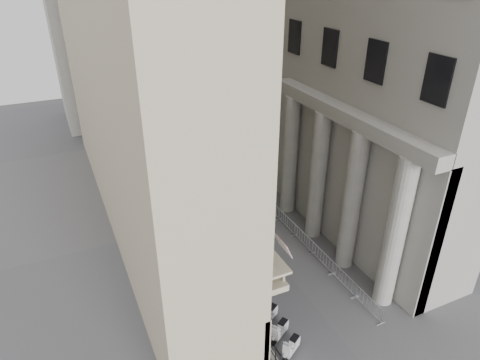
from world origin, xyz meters
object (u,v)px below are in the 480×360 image
at_px(security_tent, 177,141).
at_px(street_lamp, 167,138).
at_px(scooter_0, 291,354).
at_px(pedestrian_a, 182,149).
at_px(info_kiosk, 197,207).
at_px(pedestrian_b, 193,137).

height_order(security_tent, street_lamp, street_lamp).
height_order(scooter_0, pedestrian_a, pedestrian_a).
bearing_deg(street_lamp, scooter_0, -71.99).
height_order(security_tent, pedestrian_a, security_tent).
relative_size(street_lamp, pedestrian_a, 3.89).
relative_size(security_tent, street_lamp, 0.60).
xyz_separation_m(info_kiosk, pedestrian_a, (2.50, 11.83, 0.04)).
xyz_separation_m(security_tent, pedestrian_a, (1.21, 2.53, -2.12)).
distance_m(pedestrian_a, pedestrian_b, 3.61).
relative_size(info_kiosk, pedestrian_a, 0.95).
height_order(scooter_0, pedestrian_b, pedestrian_b).
distance_m(security_tent, pedestrian_a, 3.52).
distance_m(info_kiosk, pedestrian_b, 15.42).
distance_m(street_lamp, pedestrian_b, 9.79).
bearing_deg(security_tent, pedestrian_b, 57.55).
bearing_deg(scooter_0, street_lamp, -30.29).
bearing_deg(street_lamp, info_kiosk, -70.62).
bearing_deg(street_lamp, pedestrian_a, 77.31).
bearing_deg(security_tent, pedestrian_a, 64.32).
xyz_separation_m(scooter_0, info_kiosk, (-0.03, 15.24, 0.95)).
height_order(info_kiosk, pedestrian_a, pedestrian_a).
bearing_deg(pedestrian_b, scooter_0, 90.73).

